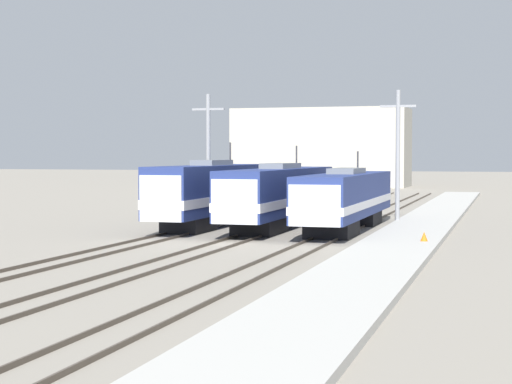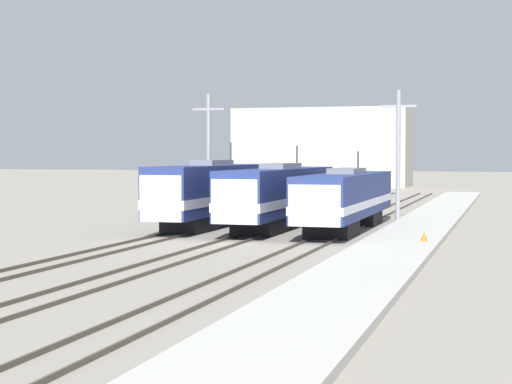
{
  "view_description": "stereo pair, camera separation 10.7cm",
  "coord_description": "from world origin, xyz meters",
  "px_view_note": "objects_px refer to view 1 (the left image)",
  "views": [
    {
      "loc": [
        14.32,
        -44.5,
        4.74
      ],
      "look_at": [
        0.71,
        1.22,
        2.65
      ],
      "focal_mm": 60.0,
      "sensor_mm": 36.0,
      "label": 1
    },
    {
      "loc": [
        14.42,
        -44.47,
        4.74
      ],
      "look_at": [
        0.71,
        1.22,
        2.65
      ],
      "focal_mm": 60.0,
      "sensor_mm": 36.0,
      "label": 2
    }
  ],
  "objects_px": {
    "catenary_tower_right": "(398,154)",
    "traffic_cone": "(424,236)",
    "locomotive_far_left": "(209,193)",
    "locomotive_far_right": "(345,198)",
    "catenary_tower_left": "(208,154)",
    "locomotive_center": "(278,195)"
  },
  "relations": [
    {
      "from": "locomotive_center",
      "to": "locomotive_far_right",
      "type": "xyz_separation_m",
      "value": [
        4.5,
        -0.72,
        -0.14
      ]
    },
    {
      "from": "catenary_tower_right",
      "to": "traffic_cone",
      "type": "relative_size",
      "value": 18.76
    },
    {
      "from": "locomotive_far_left",
      "to": "locomotive_center",
      "type": "bearing_deg",
      "value": 8.04
    },
    {
      "from": "locomotive_far_left",
      "to": "catenary_tower_left",
      "type": "distance_m",
      "value": 6.85
    },
    {
      "from": "catenary_tower_left",
      "to": "traffic_cone",
      "type": "distance_m",
      "value": 22.35
    },
    {
      "from": "locomotive_far_left",
      "to": "locomotive_center",
      "type": "relative_size",
      "value": 0.89
    },
    {
      "from": "traffic_cone",
      "to": "locomotive_far_left",
      "type": "bearing_deg",
      "value": 151.01
    },
    {
      "from": "locomotive_far_left",
      "to": "traffic_cone",
      "type": "bearing_deg",
      "value": -28.99
    },
    {
      "from": "locomotive_center",
      "to": "catenary_tower_right",
      "type": "relative_size",
      "value": 2.14
    },
    {
      "from": "locomotive_far_left",
      "to": "traffic_cone",
      "type": "xyz_separation_m",
      "value": [
        14.63,
        -8.11,
        -1.72
      ]
    },
    {
      "from": "locomotive_far_right",
      "to": "catenary_tower_right",
      "type": "distance_m",
      "value": 7.1
    },
    {
      "from": "locomotive_far_right",
      "to": "catenary_tower_left",
      "type": "bearing_deg",
      "value": 151.65
    },
    {
      "from": "catenary_tower_right",
      "to": "locomotive_far_left",
      "type": "bearing_deg",
      "value": -152.57
    },
    {
      "from": "locomotive_far_left",
      "to": "locomotive_far_right",
      "type": "xyz_separation_m",
      "value": [
        9.01,
        -0.09,
        -0.23
      ]
    },
    {
      "from": "catenary_tower_right",
      "to": "traffic_cone",
      "type": "distance_m",
      "value": 15.03
    },
    {
      "from": "catenary_tower_right",
      "to": "traffic_cone",
      "type": "bearing_deg",
      "value": -77.42
    },
    {
      "from": "catenary_tower_left",
      "to": "traffic_cone",
      "type": "xyz_separation_m",
      "value": [
        16.83,
        -14.07,
        -4.26
      ]
    },
    {
      "from": "locomotive_far_right",
      "to": "traffic_cone",
      "type": "distance_m",
      "value": 9.91
    },
    {
      "from": "locomotive_center",
      "to": "catenary_tower_right",
      "type": "bearing_deg",
      "value": 37.33
    },
    {
      "from": "locomotive_center",
      "to": "catenary_tower_right",
      "type": "distance_m",
      "value": 9.17
    },
    {
      "from": "locomotive_center",
      "to": "locomotive_far_left",
      "type": "bearing_deg",
      "value": -171.96
    },
    {
      "from": "locomotive_center",
      "to": "traffic_cone",
      "type": "height_order",
      "value": "locomotive_center"
    }
  ]
}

